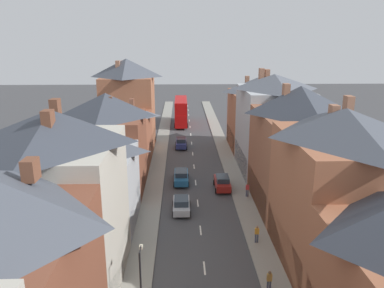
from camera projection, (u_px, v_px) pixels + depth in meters
The scene contains 14 objects.
pavement_left at pixel (159, 162), 54.39m from camera, with size 2.20×104.00×0.14m, color gray.
pavement_right at pixel (228, 161), 54.67m from camera, with size 2.20×104.00×0.14m, color gray.
centre_line_dashes at pixel (194, 167), 52.63m from camera, with size 0.14×97.80×0.01m.
terrace_row_left at pixel (84, 175), 32.43m from camera, with size 8.00×62.81×14.36m.
terrace_row_right at pixel (312, 167), 34.27m from camera, with size 8.00×63.40×13.67m.
double_decker_bus_lead at pixel (181, 111), 77.10m from camera, with size 2.74×10.80×5.30m.
car_near_silver at pixel (181, 176), 46.60m from camera, with size 1.90×4.53×1.70m.
car_parked_left_a at pixel (222, 182), 44.67m from camera, with size 1.90×4.16×1.70m.
car_parked_right_a at pixel (181, 204), 38.92m from camera, with size 1.90×4.01×1.58m.
car_parked_left_b at pixel (181, 143), 61.31m from camera, with size 1.90×4.23×1.70m.
pedestrian_near_right at pixel (269, 280), 26.48m from camera, with size 0.36×0.22×1.61m.
pedestrian_mid_left at pixel (257, 233), 32.77m from camera, with size 0.36×0.22×1.61m.
pedestrian_mid_right at pixel (247, 189), 42.24m from camera, with size 0.36×0.22×1.61m.
street_lamp at pixel (141, 284), 22.58m from camera, with size 0.20×1.12×5.50m.
Camera 1 is at (-1.73, -13.66, 17.64)m, focal length 35.00 mm.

